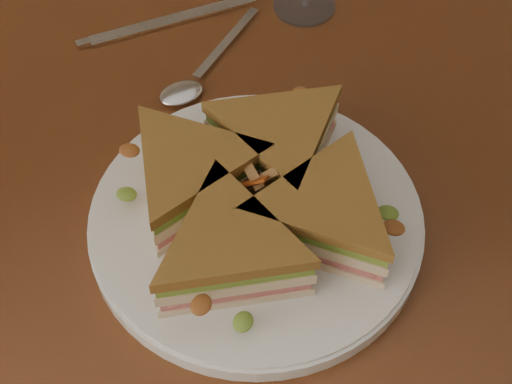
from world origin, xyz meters
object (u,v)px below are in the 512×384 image
table (180,234)px  plate (256,220)px  spoon (193,81)px  sandwich_wedges (256,196)px  knife (162,23)px

table → plate: 0.15m
table → spoon: 0.16m
plate → spoon: (0.03, 0.19, -0.00)m
sandwich_wedges → table: bearing=115.0°
plate → spoon: size_ratio=1.83×
table → plate: size_ratio=4.00×
knife → spoon: bearing=-90.3°
plate → spoon: 0.20m
table → plate: bearing=-65.0°
sandwich_wedges → knife: size_ratio=1.42×
table → plate: (0.04, -0.09, 0.11)m
spoon → knife: bearing=51.7°
sandwich_wedges → knife: 0.30m
table → spoon: spoon is taller
plate → knife: plate is taller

